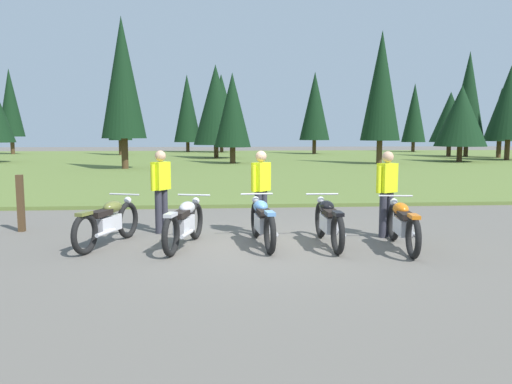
% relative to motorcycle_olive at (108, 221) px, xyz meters
% --- Properties ---
extents(ground_plane, '(140.00, 140.00, 0.00)m').
position_rel_motorcycle_olive_xyz_m(ground_plane, '(2.69, -0.21, -0.44)').
color(ground_plane, '#605B54').
extents(grass_moorland, '(80.00, 44.00, 0.10)m').
position_rel_motorcycle_olive_xyz_m(grass_moorland, '(2.69, 26.39, -0.39)').
color(grass_moorland, '#5B7033').
rests_on(grass_moorland, ground).
extents(forest_treeline, '(44.16, 28.22, 8.79)m').
position_rel_motorcycle_olive_xyz_m(forest_treeline, '(7.80, 32.76, 3.96)').
color(forest_treeline, '#47331E').
rests_on(forest_treeline, ground).
extents(motorcycle_olive, '(0.90, 2.01, 0.88)m').
position_rel_motorcycle_olive_xyz_m(motorcycle_olive, '(0.00, 0.00, 0.00)').
color(motorcycle_olive, black).
rests_on(motorcycle_olive, ground).
extents(motorcycle_silver, '(0.76, 2.06, 0.88)m').
position_rel_motorcycle_olive_xyz_m(motorcycle_silver, '(1.37, -0.22, 0.00)').
color(motorcycle_silver, black).
rests_on(motorcycle_silver, ground).
extents(motorcycle_sky_blue, '(0.62, 2.10, 0.88)m').
position_rel_motorcycle_olive_xyz_m(motorcycle_sky_blue, '(2.76, -0.17, 0.00)').
color(motorcycle_sky_blue, black).
rests_on(motorcycle_sky_blue, ground).
extents(motorcycle_black, '(0.62, 2.10, 0.88)m').
position_rel_motorcycle_olive_xyz_m(motorcycle_black, '(3.95, -0.28, 0.00)').
color(motorcycle_black, black).
rests_on(motorcycle_black, ground).
extents(motorcycle_orange, '(0.62, 2.10, 0.88)m').
position_rel_motorcycle_olive_xyz_m(motorcycle_orange, '(5.18, -0.66, 0.00)').
color(motorcycle_orange, black).
rests_on(motorcycle_orange, ground).
extents(rider_in_hivis_vest, '(0.40, 0.43, 1.67)m').
position_rel_motorcycle_olive_xyz_m(rider_in_hivis_vest, '(2.82, 0.77, 0.51)').
color(rider_in_hivis_vest, '#2D2D38').
rests_on(rider_in_hivis_vest, ground).
extents(rider_near_row_end, '(0.49, 0.37, 1.67)m').
position_rel_motorcycle_olive_xyz_m(rider_near_row_end, '(5.22, 0.33, 0.51)').
color(rider_near_row_end, '#2D2D38').
rests_on(rider_near_row_end, ground).
extents(rider_checking_bike, '(0.39, 0.47, 1.67)m').
position_rel_motorcycle_olive_xyz_m(rider_checking_bike, '(0.82, 1.14, 0.51)').
color(rider_checking_bike, '#2D2D38').
rests_on(rider_checking_bike, ground).
extents(trail_marker_post, '(0.12, 0.12, 1.17)m').
position_rel_motorcycle_olive_xyz_m(trail_marker_post, '(-2.07, 1.47, 0.15)').
color(trail_marker_post, '#47331E').
rests_on(trail_marker_post, ground).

